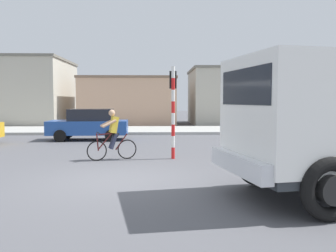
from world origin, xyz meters
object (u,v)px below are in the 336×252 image
car_white_mid (293,123)px  traffic_light_pole (173,99)px  cyclist (112,135)px  car_red_near (89,124)px

car_white_mid → traffic_light_pole: bearing=-135.5°
traffic_light_pole → cyclist: bearing=-173.2°
cyclist → car_red_near: bearing=108.0°
car_red_near → car_white_mid: same height
traffic_light_pole → car_red_near: bearing=124.7°
traffic_light_pole → car_red_near: traffic_light_pole is taller
traffic_light_pole → car_white_mid: traffic_light_pole is taller
car_red_near → cyclist: bearing=-72.0°
cyclist → car_red_near: cyclist is taller
traffic_light_pole → car_white_mid: size_ratio=0.75×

